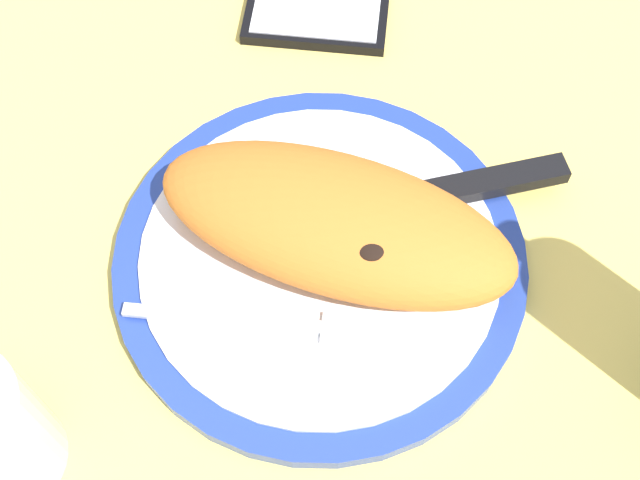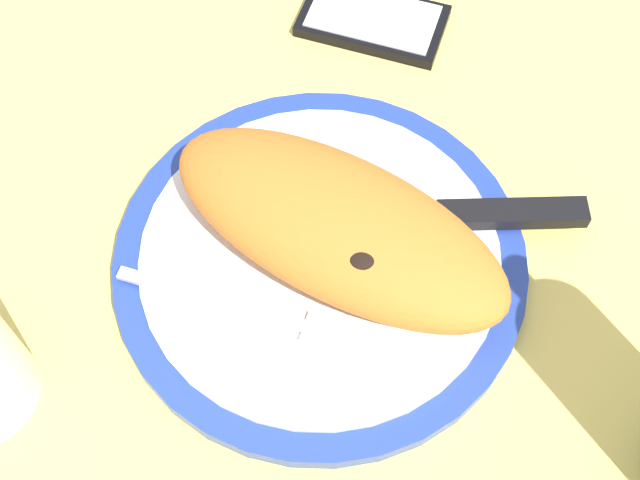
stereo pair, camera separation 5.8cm
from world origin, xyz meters
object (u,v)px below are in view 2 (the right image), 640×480
calzone (338,225)px  knife (470,215)px  smartphone (373,20)px  plate (320,260)px  fork (260,314)px

calzone → knife: bearing=43.2°
knife → smartphone: 21.48cm
plate → knife: knife is taller
knife → fork: bearing=-123.0°
calzone → plate: bearing=-123.7°
calzone → smartphone: bearing=111.6°
fork → knife: knife is taller
fork → knife: 16.70cm
plate → calzone: calzone is taller
knife → plate: bearing=-135.2°
calzone → fork: calzone is taller
fork → calzone: bearing=75.2°
plate → fork: (-1.16, -6.13, 1.11)cm
knife → calzone: bearing=-136.8°
plate → fork: fork is taller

